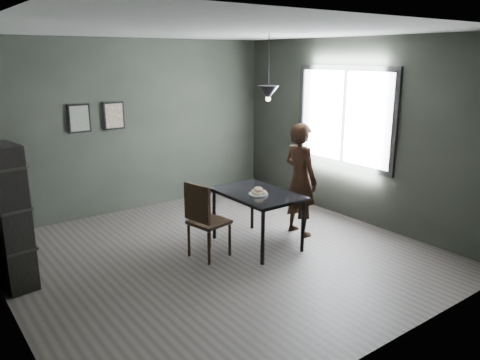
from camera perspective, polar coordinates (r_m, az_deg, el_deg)
ground at (r=6.19m, az=-2.36°, el=-9.13°), size 5.00×5.00×0.00m
back_wall at (r=7.93m, az=-12.75°, el=6.43°), size 5.00×0.10×2.80m
ceiling at (r=5.66m, az=-2.67°, el=17.73°), size 5.00×5.00×0.02m
window_assembly at (r=7.51m, az=12.53°, el=7.53°), size 0.04×1.96×1.56m
cafe_table at (r=6.29m, az=2.10°, el=-2.20°), size 0.80×1.20×0.75m
white_plate at (r=6.15m, az=2.25°, el=-1.77°), size 0.23×0.23×0.01m
donut_pile at (r=6.14m, az=2.25°, el=-1.42°), size 0.21×0.21×0.10m
woman at (r=6.71m, az=7.35°, el=0.05°), size 0.40×0.60×1.63m
wood_chair at (r=5.91m, az=-4.44°, el=-4.39°), size 0.51×0.51×1.00m
shelf_unit at (r=5.69m, az=-26.33°, el=-4.17°), size 0.38×0.58×1.62m
pendant_lamp at (r=6.26m, az=3.46°, el=10.59°), size 0.28×0.28×0.86m
framed_print_left at (r=7.56m, az=-19.01°, el=7.12°), size 0.34×0.04×0.44m
framed_print_right at (r=7.74m, az=-15.12°, el=7.58°), size 0.34×0.04×0.44m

